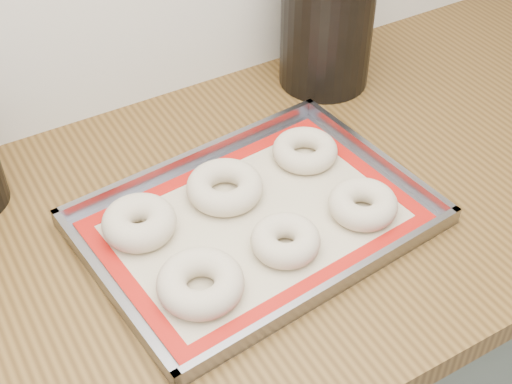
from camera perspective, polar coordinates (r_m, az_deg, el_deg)
countertop at (r=1.01m, az=-4.88°, el=-3.85°), size 3.06×0.68×0.04m
baking_tray at (r=0.99m, az=-0.00°, el=-2.28°), size 0.49×0.37×0.03m
baking_mat at (r=0.99m, az=-0.00°, el=-2.37°), size 0.45×0.33×0.00m
bagel_front_left at (r=0.89m, az=-4.47°, el=-7.28°), size 0.12×0.12×0.04m
bagel_front_mid at (r=0.94m, az=2.38°, el=-3.89°), size 0.11×0.11×0.04m
bagel_front_right at (r=1.00m, az=8.55°, el=-0.97°), size 0.11×0.11×0.04m
bagel_back_left at (r=0.98m, az=-9.33°, el=-2.42°), size 0.11×0.11×0.04m
bagel_back_mid at (r=1.02m, az=-2.51°, el=0.41°), size 0.14×0.14×0.04m
bagel_back_right at (r=1.09m, az=3.94°, el=3.34°), size 0.11×0.11×0.03m
canister_right at (r=1.23m, az=5.69°, el=13.27°), size 0.16×0.16×0.22m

